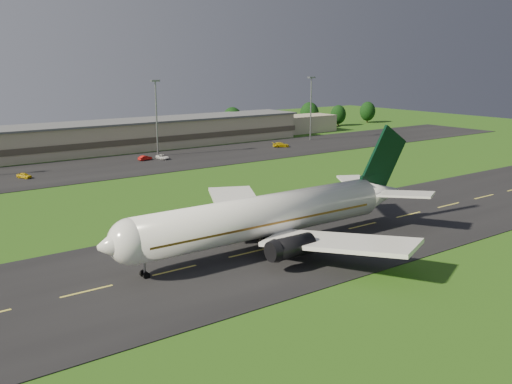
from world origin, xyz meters
TOP-DOWN VIEW (x-y plane):
  - ground at (0.00, 0.00)m, footprint 360.00×360.00m
  - taxiway at (0.00, 0.00)m, footprint 220.00×30.00m
  - apron at (0.00, 72.00)m, footprint 260.00×30.00m
  - airliner at (-18.55, -0.01)m, footprint 51.23×42.18m
  - terminal at (6.40, 96.18)m, footprint 145.00×16.00m
  - light_mast_centre at (5.00, 80.00)m, footprint 2.40×1.20m
  - light_mast_east at (60.00, 80.00)m, footprint 2.40×1.20m
  - tree_line at (24.97, 105.97)m, footprint 194.81×9.48m
  - service_vehicle_a at (-32.55, 69.66)m, footprint 2.94×3.80m
  - service_vehicle_b at (-0.97, 75.44)m, footprint 3.94×2.11m
  - service_vehicle_c at (3.44, 74.24)m, footprint 2.29×4.37m
  - service_vehicle_d at (41.85, 72.62)m, footprint 5.32×3.92m

SIDE VIEW (x-z plane):
  - ground at x=0.00m, z-range 0.00..0.00m
  - taxiway at x=0.00m, z-range 0.00..0.10m
  - apron at x=0.00m, z-range 0.00..0.10m
  - service_vehicle_c at x=3.44m, z-range 0.10..1.27m
  - service_vehicle_a at x=-32.55m, z-range 0.10..1.31m
  - service_vehicle_b at x=-0.97m, z-range 0.10..1.33m
  - service_vehicle_d at x=41.85m, z-range 0.10..1.53m
  - terminal at x=6.40m, z-range -0.21..8.19m
  - airliner at x=-18.55m, z-range -3.13..12.45m
  - tree_line at x=24.97m, z-range -0.04..10.07m
  - light_mast_centre at x=5.00m, z-range 2.56..22.91m
  - light_mast_east at x=60.00m, z-range 2.56..22.91m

